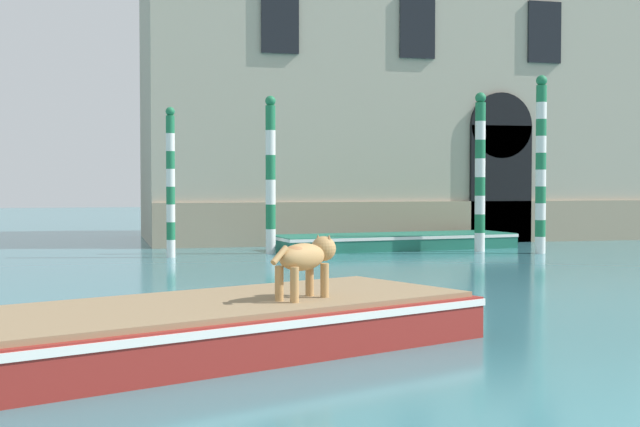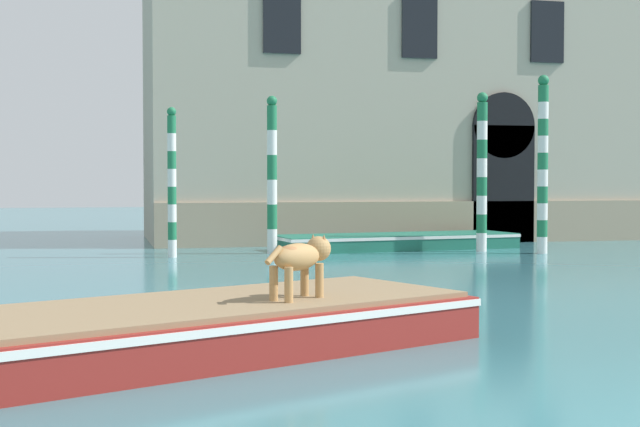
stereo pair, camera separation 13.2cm
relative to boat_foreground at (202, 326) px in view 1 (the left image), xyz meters
The scene contains 7 objects.
boat_foreground is the anchor object (origin of this frame).
dog_on_deck 1.36m from the boat_foreground, ahead, with size 0.87×0.74×0.70m.
boat_moored_near_palazzo 15.02m from the boat_foreground, 63.19° to the left, with size 6.85×2.69×0.41m.
mooring_pole_0 13.20m from the boat_foreground, 75.77° to the left, with size 0.26×0.26×4.00m.
mooring_pole_1 14.97m from the boat_foreground, 54.27° to the left, with size 0.28×0.28×4.16m.
mooring_pole_2 12.27m from the boat_foreground, 86.87° to the left, with size 0.22×0.22×3.62m.
mooring_pole_3 14.99m from the boat_foreground, 48.21° to the left, with size 0.28×0.28×4.53m.
Camera 1 is at (-4.56, -4.94, 1.84)m, focal length 50.00 mm.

